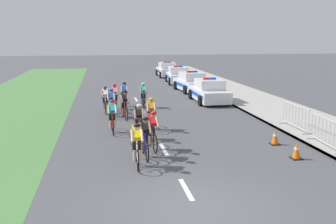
# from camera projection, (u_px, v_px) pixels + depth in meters

# --- Properties ---
(ground_plane) EXTENTS (160.00, 160.00, 0.00)m
(ground_plane) POSITION_uv_depth(u_px,v_px,m) (196.00, 207.00, 9.83)
(ground_plane) COLOR #4C4C51
(sidewalk_slab) EXTENTS (4.01, 60.00, 0.12)m
(sidewalk_slab) POSITION_uv_depth(u_px,v_px,m) (261.00, 103.00, 24.62)
(sidewalk_slab) COLOR #A3A099
(sidewalk_slab) RESTS_ON ground
(kerb_edge) EXTENTS (0.16, 60.00, 0.13)m
(kerb_edge) POSITION_uv_depth(u_px,v_px,m) (232.00, 104.00, 24.30)
(kerb_edge) COLOR #9E9E99
(kerb_edge) RESTS_ON ground
(grass_verge) EXTENTS (7.00, 60.00, 0.01)m
(grass_verge) POSITION_uv_depth(u_px,v_px,m) (7.00, 112.00, 22.13)
(grass_verge) COLOR #4C7F42
(grass_verge) RESTS_ON ground
(lane_markings_centre) EXTENTS (0.14, 21.60, 0.01)m
(lane_markings_centre) POSITION_uv_depth(u_px,v_px,m) (156.00, 136.00, 16.74)
(lane_markings_centre) COLOR white
(lane_markings_centre) RESTS_ON ground
(cyclist_lead) EXTENTS (0.42, 1.72, 1.56)m
(cyclist_lead) POSITION_uv_depth(u_px,v_px,m) (137.00, 144.00, 12.68)
(cyclist_lead) COLOR black
(cyclist_lead) RESTS_ON ground
(cyclist_second) EXTENTS (0.42, 1.72, 1.56)m
(cyclist_second) POSITION_uv_depth(u_px,v_px,m) (145.00, 136.00, 13.67)
(cyclist_second) COLOR black
(cyclist_second) RESTS_ON ground
(cyclist_third) EXTENTS (0.45, 1.72, 1.56)m
(cyclist_third) POSITION_uv_depth(u_px,v_px,m) (152.00, 129.00, 14.63)
(cyclist_third) COLOR black
(cyclist_third) RESTS_ON ground
(cyclist_fourth) EXTENTS (0.42, 1.72, 1.56)m
(cyclist_fourth) POSITION_uv_depth(u_px,v_px,m) (139.00, 121.00, 16.13)
(cyclist_fourth) COLOR black
(cyclist_fourth) RESTS_ON ground
(cyclist_fifth) EXTENTS (0.42, 1.72, 1.56)m
(cyclist_fifth) POSITION_uv_depth(u_px,v_px,m) (112.00, 115.00, 17.20)
(cyclist_fifth) COLOR black
(cyclist_fifth) RESTS_ON ground
(cyclist_sixth) EXTENTS (0.43, 1.72, 1.56)m
(cyclist_sixth) POSITION_uv_depth(u_px,v_px,m) (151.00, 113.00, 17.75)
(cyclist_sixth) COLOR black
(cyclist_sixth) RESTS_ON ground
(cyclist_seventh) EXTENTS (0.46, 1.72, 1.56)m
(cyclist_seventh) POSITION_uv_depth(u_px,v_px,m) (124.00, 104.00, 20.08)
(cyclist_seventh) COLOR black
(cyclist_seventh) RESTS_ON ground
(cyclist_eighth) EXTENTS (0.42, 1.72, 1.56)m
(cyclist_eighth) POSITION_uv_depth(u_px,v_px,m) (111.00, 102.00, 20.66)
(cyclist_eighth) COLOR black
(cyclist_eighth) RESTS_ON ground
(cyclist_ninth) EXTENTS (0.42, 1.72, 1.56)m
(cyclist_ninth) POSITION_uv_depth(u_px,v_px,m) (105.00, 99.00, 21.74)
(cyclist_ninth) COLOR black
(cyclist_ninth) RESTS_ON ground
(cyclist_tenth) EXTENTS (0.43, 1.72, 1.56)m
(cyclist_tenth) POSITION_uv_depth(u_px,v_px,m) (124.00, 94.00, 23.61)
(cyclist_tenth) COLOR black
(cyclist_tenth) RESTS_ON ground
(cyclist_eleventh) EXTENTS (0.42, 1.72, 1.56)m
(cyclist_eleventh) POSITION_uv_depth(u_px,v_px,m) (115.00, 96.00, 22.71)
(cyclist_eleventh) COLOR black
(cyclist_eleventh) RESTS_ON ground
(cyclist_twelfth) EXTENTS (0.43, 1.72, 1.56)m
(cyclist_twelfth) POSITION_uv_depth(u_px,v_px,m) (143.00, 94.00, 23.35)
(cyclist_twelfth) COLOR black
(cyclist_twelfth) RESTS_ON ground
(police_car_nearest) EXTENTS (2.01, 4.40, 1.59)m
(police_car_nearest) POSITION_uv_depth(u_px,v_px,m) (209.00, 92.00, 25.31)
(police_car_nearest) COLOR white
(police_car_nearest) RESTS_ON ground
(police_car_second) EXTENTS (2.28, 4.53, 1.59)m
(police_car_second) POSITION_uv_depth(u_px,v_px,m) (191.00, 83.00, 30.20)
(police_car_second) COLOR silver
(police_car_second) RESTS_ON ground
(police_car_third) EXTENTS (2.21, 4.50, 1.59)m
(police_car_third) POSITION_uv_depth(u_px,v_px,m) (178.00, 76.00, 35.41)
(police_car_third) COLOR white
(police_car_third) RESTS_ON ground
(police_car_furthest) EXTENTS (2.01, 4.40, 1.59)m
(police_car_furthest) POSITION_uv_depth(u_px,v_px,m) (167.00, 70.00, 41.22)
(police_car_furthest) COLOR white
(police_car_furthest) RESTS_ON ground
(crowd_barrier_middle) EXTENTS (0.64, 2.32, 1.07)m
(crowd_barrier_middle) POSITION_uv_depth(u_px,v_px,m) (326.00, 133.00, 14.69)
(crowd_barrier_middle) COLOR #B7BABF
(crowd_barrier_middle) RESTS_ON sidewalk_slab
(crowd_barrier_rear) EXTENTS (0.51, 2.32, 1.07)m
(crowd_barrier_rear) POSITION_uv_depth(u_px,v_px,m) (295.00, 117.00, 17.52)
(crowd_barrier_rear) COLOR #B7BABF
(crowd_barrier_rear) RESTS_ON sidewalk_slab
(traffic_cone_near) EXTENTS (0.36, 0.36, 0.64)m
(traffic_cone_near) POSITION_uv_depth(u_px,v_px,m) (297.00, 150.00, 13.58)
(traffic_cone_near) COLOR black
(traffic_cone_near) RESTS_ON ground
(traffic_cone_mid) EXTENTS (0.36, 0.36, 0.64)m
(traffic_cone_mid) POSITION_uv_depth(u_px,v_px,m) (275.00, 137.00, 15.40)
(traffic_cone_mid) COLOR black
(traffic_cone_mid) RESTS_ON ground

